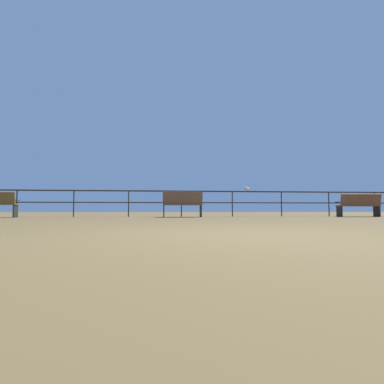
# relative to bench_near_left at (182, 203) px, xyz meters

# --- Properties ---
(ground_plane) EXTENTS (60.00, 60.00, 0.00)m
(ground_plane) POSITION_rel_bench_near_left_xyz_m (0.03, -7.81, -0.51)
(ground_plane) COLOR brown
(pier_railing) EXTENTS (24.45, 0.05, 1.02)m
(pier_railing) POSITION_rel_bench_near_left_xyz_m (0.03, 0.86, 0.24)
(pier_railing) COLOR #2D2720
(pier_railing) RESTS_ON ground_plane
(bench_near_left) EXTENTS (1.44, 0.64, 0.92)m
(bench_near_left) POSITION_rel_bench_near_left_xyz_m (0.00, 0.00, 0.00)
(bench_near_left) COLOR brown
(bench_near_left) RESTS_ON ground_plane
(bench_near_right) EXTENTS (1.61, 0.64, 0.87)m
(bench_near_right) POSITION_rel_bench_near_left_xyz_m (6.87, 0.00, -0.02)
(bench_near_right) COLOR brown
(bench_near_right) RESTS_ON ground_plane
(seagull_on_rail) EXTENTS (0.23, 0.38, 0.19)m
(seagull_on_rail) POSITION_rel_bench_near_left_xyz_m (2.67, 0.88, 0.59)
(seagull_on_rail) COLOR silver
(seagull_on_rail) RESTS_ON pier_railing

